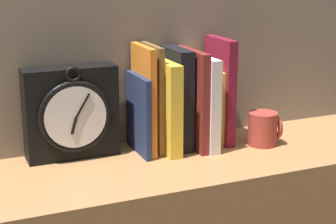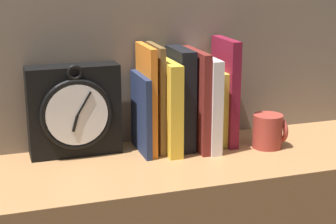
% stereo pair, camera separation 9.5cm
% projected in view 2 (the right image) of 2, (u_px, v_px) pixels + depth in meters
% --- Properties ---
extents(clock, '(0.20, 0.08, 0.21)m').
position_uv_depth(clock, '(74.00, 111.00, 1.25)').
color(clock, black).
rests_on(clock, bookshelf).
extents(book_slot0_navy, '(0.01, 0.13, 0.18)m').
position_uv_depth(book_slot0_navy, '(141.00, 114.00, 1.27)').
color(book_slot0_navy, '#212D4F').
rests_on(book_slot0_navy, bookshelf).
extents(book_slot1_orange, '(0.02, 0.12, 0.24)m').
position_uv_depth(book_slot1_orange, '(147.00, 99.00, 1.27)').
color(book_slot1_orange, orange).
rests_on(book_slot1_orange, bookshelf).
extents(book_slot2_brown, '(0.01, 0.12, 0.24)m').
position_uv_depth(book_slot2_brown, '(154.00, 98.00, 1.28)').
color(book_slot2_brown, brown).
rests_on(book_slot2_brown, bookshelf).
extents(book_slot3_yellow, '(0.03, 0.15, 0.21)m').
position_uv_depth(book_slot3_yellow, '(167.00, 106.00, 1.28)').
color(book_slot3_yellow, yellow).
rests_on(book_slot3_yellow, bookshelf).
extents(book_slot4_black, '(0.04, 0.12, 0.23)m').
position_uv_depth(book_slot4_black, '(180.00, 99.00, 1.30)').
color(book_slot4_black, black).
rests_on(book_slot4_black, bookshelf).
extents(book_slot5_maroon, '(0.02, 0.15, 0.23)m').
position_uv_depth(book_slot5_maroon, '(196.00, 100.00, 1.29)').
color(book_slot5_maroon, maroon).
rests_on(book_slot5_maroon, bookshelf).
extents(book_slot6_white, '(0.03, 0.15, 0.22)m').
position_uv_depth(book_slot6_white, '(205.00, 102.00, 1.30)').
color(book_slot6_white, white).
rests_on(book_slot6_white, bookshelf).
extents(book_slot7_yellow, '(0.03, 0.11, 0.18)m').
position_uv_depth(book_slot7_yellow, '(213.00, 107.00, 1.33)').
color(book_slot7_yellow, gold).
rests_on(book_slot7_yellow, bookshelf).
extents(book_slot8_maroon, '(0.02, 0.12, 0.25)m').
position_uv_depth(book_slot8_maroon, '(225.00, 91.00, 1.33)').
color(book_slot8_maroon, maroon).
rests_on(book_slot8_maroon, bookshelf).
extents(mug, '(0.08, 0.07, 0.08)m').
position_uv_depth(mug, '(269.00, 131.00, 1.31)').
color(mug, '#9E382D').
rests_on(mug, bookshelf).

